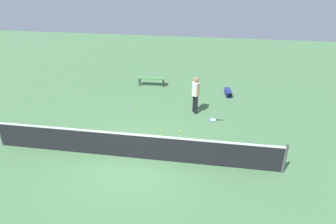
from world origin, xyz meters
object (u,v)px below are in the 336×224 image
at_px(player_near_side, 196,92).
at_px(tennis_ball_by_net, 134,106).
at_px(tennis_racket_near_player, 213,120).
at_px(tennis_ball_midcourt, 161,131).
at_px(equipment_bag, 228,93).
at_px(tennis_ball_baseline, 198,107).
at_px(tennis_ball_near_player, 180,132).
at_px(courtside_bench, 151,78).

bearing_deg(player_near_side, tennis_ball_by_net, -3.80).
height_order(player_near_side, tennis_racket_near_player, player_near_side).
distance_m(tennis_ball_midcourt, equipment_bag, 5.05).
xyz_separation_m(player_near_side, tennis_ball_baseline, (-0.09, -0.52, -0.98)).
xyz_separation_m(tennis_racket_near_player, tennis_ball_near_player, (1.30, 1.30, 0.02)).
height_order(player_near_side, tennis_ball_by_net, player_near_side).
height_order(player_near_side, tennis_ball_near_player, player_near_side).
relative_size(tennis_racket_near_player, tennis_ball_by_net, 8.98).
bearing_deg(courtside_bench, tennis_ball_near_player, 114.45).
height_order(tennis_ball_midcourt, tennis_ball_baseline, same).
height_order(tennis_ball_near_player, tennis_ball_midcourt, same).
distance_m(player_near_side, tennis_ball_near_player, 2.18).
xyz_separation_m(player_near_side, tennis_ball_by_net, (2.92, -0.19, -0.98)).
bearing_deg(tennis_ball_midcourt, tennis_ball_baseline, -117.65).
relative_size(tennis_racket_near_player, equipment_bag, 0.71).
xyz_separation_m(tennis_ball_near_player, tennis_ball_midcourt, (0.78, 0.06, 0.00)).
bearing_deg(courtside_bench, tennis_ball_by_net, 85.04).
distance_m(tennis_racket_near_player, tennis_ball_midcourt, 2.48).
distance_m(tennis_racket_near_player, equipment_bag, 2.95).
bearing_deg(tennis_ball_by_net, tennis_ball_baseline, -173.80).
height_order(tennis_racket_near_player, tennis_ball_baseline, tennis_ball_baseline).
height_order(tennis_ball_by_net, tennis_ball_baseline, same).
height_order(tennis_racket_near_player, tennis_ball_midcourt, tennis_ball_midcourt).
bearing_deg(tennis_ball_midcourt, equipment_bag, -123.09).
relative_size(tennis_ball_midcourt, courtside_bench, 0.04).
relative_size(tennis_ball_by_net, courtside_bench, 0.04).
xyz_separation_m(tennis_ball_baseline, equipment_bag, (-1.45, -1.74, 0.11)).
relative_size(courtside_bench, equipment_bag, 1.82).
bearing_deg(tennis_ball_by_net, courtside_bench, -94.96).
bearing_deg(courtside_bench, player_near_side, 131.54).
relative_size(tennis_ball_baseline, courtside_bench, 0.04).
relative_size(tennis_racket_near_player, courtside_bench, 0.39).
bearing_deg(equipment_bag, tennis_ball_by_net, 24.91).
distance_m(player_near_side, tennis_ball_midcourt, 2.50).
relative_size(player_near_side, equipment_bag, 2.04).
relative_size(tennis_ball_midcourt, equipment_bag, 0.08).
xyz_separation_m(tennis_ball_midcourt, courtside_bench, (1.46, -4.98, 0.38)).
bearing_deg(equipment_bag, player_near_side, 55.79).
height_order(courtside_bench, equipment_bag, courtside_bench).
distance_m(tennis_ball_near_player, tennis_ball_midcourt, 0.78).
bearing_deg(tennis_ball_baseline, tennis_ball_by_net, 6.20).
xyz_separation_m(tennis_ball_by_net, equipment_bag, (-4.46, -2.07, 0.11)).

